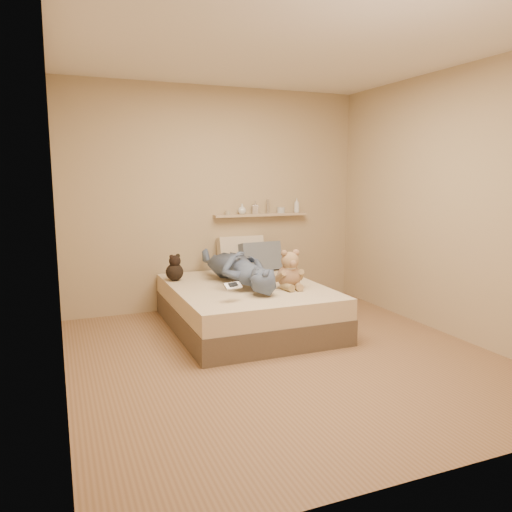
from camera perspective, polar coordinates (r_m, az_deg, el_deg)
name	(u,v)px	position (r m, az deg, el deg)	size (l,w,h in m)	color
room	(285,209)	(4.22, 3.34, 5.41)	(3.80, 3.80, 3.80)	#8A6747
bed	(246,306)	(5.24, -1.16, -5.77)	(1.50, 1.90, 0.45)	brown
game_console	(233,286)	(4.50, -2.66, -3.40)	(0.18, 0.11, 0.06)	silver
teddy_bear	(290,272)	(5.02, 3.87, -1.89)	(0.33, 0.32, 0.40)	#9B7855
dark_plush	(175,269)	(5.46, -9.28, -1.50)	(0.19, 0.19, 0.29)	black
pillow_cream	(241,253)	(6.00, -1.73, 0.30)	(0.55, 0.16, 0.40)	beige
pillow_grey	(261,257)	(5.95, 0.53, -0.07)	(0.50, 0.14, 0.34)	slate
person	(238,267)	(5.24, -2.07, -1.27)	(0.54, 1.47, 0.35)	#495A73
wall_shelf	(261,215)	(6.13, 0.59, 4.72)	(1.20, 0.12, 0.03)	tan
shelf_bottles	(264,208)	(6.14, 0.94, 5.50)	(1.00, 0.14, 0.18)	#BCB7A1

